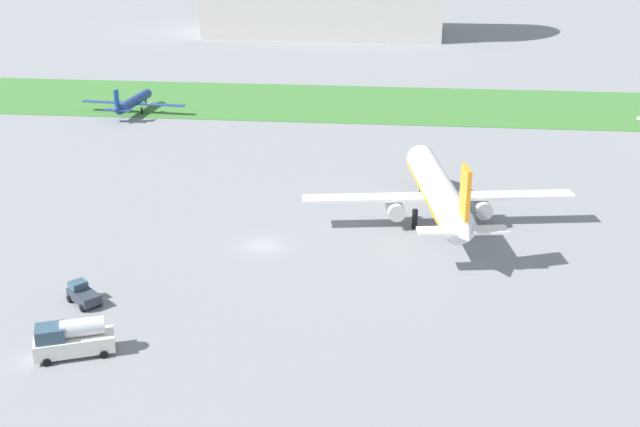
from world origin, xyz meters
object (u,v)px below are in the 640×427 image
(airplane_taxiing_turboprop, at_px, (133,102))
(pushback_tug_near_gate, at_px, (83,294))
(fuel_truck_midfield, at_px, (73,338))
(airplane_midfield_jet, at_px, (439,192))

(airplane_taxiing_turboprop, relative_size, pushback_tug_near_gate, 4.83)
(pushback_tug_near_gate, height_order, fuel_truck_midfield, fuel_truck_midfield)
(fuel_truck_midfield, bearing_deg, airplane_midfield_jet, -155.68)
(airplane_taxiing_turboprop, relative_size, airplane_midfield_jet, 0.60)
(fuel_truck_midfield, bearing_deg, airplane_taxiing_turboprop, -97.26)
(airplane_midfield_jet, height_order, fuel_truck_midfield, airplane_midfield_jet)
(airplane_taxiing_turboprop, relative_size, fuel_truck_midfield, 2.71)
(airplane_midfield_jet, distance_m, pushback_tug_near_gate, 41.09)
(pushback_tug_near_gate, bearing_deg, fuel_truck_midfield, 147.92)
(airplane_taxiing_turboprop, distance_m, fuel_truck_midfield, 80.90)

